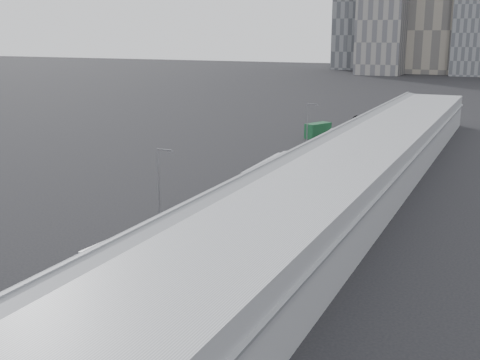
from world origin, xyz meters
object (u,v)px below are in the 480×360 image
Objects in this scene: bus_2 at (148,252)px; bus_3 at (226,207)px; street_lamp_near at (160,179)px; shipping_container at (318,130)px; bus_6 at (331,146)px; bus_1 at (39,310)px; suv at (358,120)px; bus_4 at (270,178)px; bus_5 at (301,164)px; street_lamp_far at (308,122)px.

bus_2 reaches higher than bus_3.
street_lamp_near is 1.46× the size of shipping_container.
street_lamp_near is at bearing 122.65° from bus_2.
bus_2 is at bearing -95.42° from bus_6.
bus_2 is (0.67, 12.81, 0.09)m from bus_1.
bus_3 is 40.69m from bus_6.
bus_1 is at bearing -60.81° from shipping_container.
suv is at bearing 108.40° from shipping_container.
bus_3 reaches higher than shipping_container.
bus_1 is at bearing -95.13° from bus_3.
suv is (-4.59, 64.92, -0.84)m from bus_4.
suv is at bearing 98.18° from bus_5.
bus_3 is at bearing 94.71° from bus_2.
bus_2 is 30.52m from bus_4.
street_lamp_far is (-5.90, 20.73, 3.17)m from bus_5.
street_lamp_near reaches higher than bus_6.
bus_6 is at bearing 80.75° from street_lamp_near.
bus_5 reaches higher than suv.
street_lamp_near is at bearing -91.23° from street_lamp_far.
street_lamp_near is at bearing -64.84° from shipping_container.
bus_3 is 1.68× the size of street_lamp_near.
bus_4 is 10.29m from bus_5.
shipping_container is at bearing 97.18° from bus_4.
street_lamp_far is 12.00m from shipping_container.
bus_4 is 1.07× the size of bus_5.
shipping_container is at bearing 98.68° from street_lamp_far.
bus_1 reaches higher than suv.
bus_5 is 15.45m from bus_6.
bus_2 is at bearing -93.76° from bus_3.
bus_3 is 1.68× the size of street_lamp_far.
bus_4 is at bearing -80.39° from street_lamp_far.
street_lamp_far reaches higher than bus_6.
bus_2 is 1.73× the size of street_lamp_far.
bus_3 is (0.65, 28.34, 0.04)m from bus_1.
bus_4 reaches higher than bus_3.
bus_6 is 43.69m from street_lamp_near.
street_lamp_near reaches higher than bus_4.
street_lamp_far reaches higher than bus_2.
suv is at bearing 90.00° from bus_3.
shipping_container is (-6.99, 42.41, -0.24)m from bus_4.
street_lamp_near reaches higher than bus_3.
bus_2 is 1.01× the size of bus_4.
bus_6 is at bearing -86.54° from suv.
bus_1 is 1.01× the size of bus_5.
street_lamp_far is at bearing 93.60° from bus_3.
bus_6 is at bearing 86.21° from bus_4.
bus_1 is at bearing -85.90° from street_lamp_far.
shipping_container is at bearing 93.85° from bus_3.
bus_6 is at bearing -41.52° from street_lamp_far.
bus_1 reaches higher than shipping_container.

